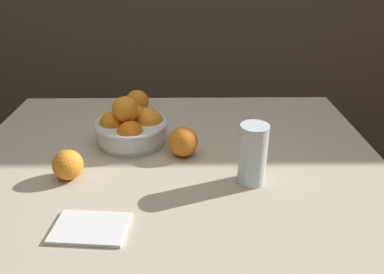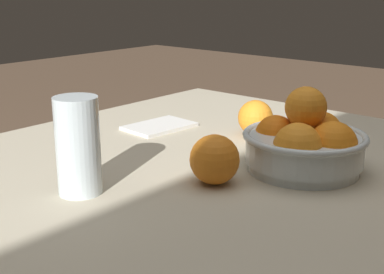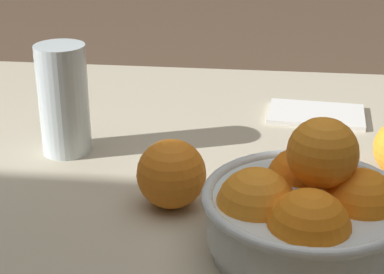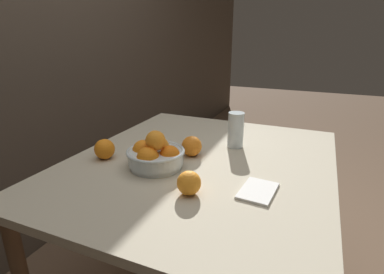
# 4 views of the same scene
# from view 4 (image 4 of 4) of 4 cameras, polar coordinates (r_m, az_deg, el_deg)

# --- Properties ---
(dining_table) EXTENTS (1.15, 0.98, 0.75)m
(dining_table) POSITION_cam_4_polar(r_m,az_deg,el_deg) (1.22, 1.61, -7.84)
(dining_table) COLOR #B7AD93
(dining_table) RESTS_ON ground_plane
(fruit_bowl) EXTENTS (0.22, 0.22, 0.15)m
(fruit_bowl) POSITION_cam_4_polar(r_m,az_deg,el_deg) (1.11, -7.01, -3.33)
(fruit_bowl) COLOR silver
(fruit_bowl) RESTS_ON dining_table
(juice_glass) EXTENTS (0.07, 0.07, 0.15)m
(juice_glass) POSITION_cam_4_polar(r_m,az_deg,el_deg) (1.31, 8.32, 1.13)
(juice_glass) COLOR #F4A314
(juice_glass) RESTS_ON dining_table
(orange_loose_near_bowl) EXTENTS (0.08, 0.08, 0.08)m
(orange_loose_near_bowl) POSITION_cam_4_polar(r_m,az_deg,el_deg) (1.23, -16.32, -2.22)
(orange_loose_near_bowl) COLOR orange
(orange_loose_near_bowl) RESTS_ON dining_table
(orange_loose_front) EXTENTS (0.08, 0.08, 0.08)m
(orange_loose_front) POSITION_cam_4_polar(r_m,az_deg,el_deg) (0.93, -0.58, -8.74)
(orange_loose_front) COLOR orange
(orange_loose_front) RESTS_ON dining_table
(orange_loose_aside) EXTENTS (0.08, 0.08, 0.08)m
(orange_loose_aside) POSITION_cam_4_polar(r_m,az_deg,el_deg) (1.21, -0.06, -1.75)
(orange_loose_aside) COLOR orange
(orange_loose_aside) RESTS_ON dining_table
(napkin) EXTENTS (0.16, 0.11, 0.01)m
(napkin) POSITION_cam_4_polar(r_m,az_deg,el_deg) (0.98, 12.44, -9.96)
(napkin) COLOR white
(napkin) RESTS_ON dining_table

